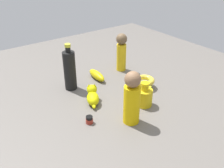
# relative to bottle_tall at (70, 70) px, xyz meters

# --- Properties ---
(ground) EXTENTS (2.00, 2.00, 0.00)m
(ground) POSITION_rel_bottle_tall_xyz_m (-0.15, 0.18, -0.11)
(ground) COLOR #5B5651
(bottle_tall) EXTENTS (0.06, 0.06, 0.26)m
(bottle_tall) POSITION_rel_bottle_tall_xyz_m (0.00, 0.00, 0.00)
(bottle_tall) COLOR black
(bottle_tall) RESTS_ON ground
(bottle_short) EXTENTS (0.08, 0.08, 0.12)m
(bottle_short) POSITION_rel_bottle_tall_xyz_m (-0.21, 0.36, -0.06)
(bottle_short) COLOR gold
(bottle_short) RESTS_ON ground
(cat_figurine) EXTENTS (0.10, 0.13, 0.09)m
(cat_figurine) POSITION_rel_bottle_tall_xyz_m (-0.02, 0.19, -0.07)
(cat_figurine) COLOR #C6C309
(cat_figurine) RESTS_ON ground
(nail_polish_jar) EXTENTS (0.03, 0.03, 0.03)m
(nail_polish_jar) POSITION_rel_bottle_tall_xyz_m (0.08, 0.32, -0.09)
(nail_polish_jar) COLOR maroon
(nail_polish_jar) RESTS_ON ground
(bowl) EXTENTS (0.11, 0.11, 0.06)m
(bowl) POSITION_rel_bottle_tall_xyz_m (-0.33, 0.23, -0.07)
(bowl) COLOR yellow
(bowl) RESTS_ON ground
(person_figure_child) EXTENTS (0.07, 0.07, 0.24)m
(person_figure_child) POSITION_rel_bottle_tall_xyz_m (-0.37, -0.02, 0.01)
(person_figure_child) COLOR gold
(person_figure_child) RESTS_ON ground
(banana) EXTENTS (0.06, 0.16, 0.05)m
(banana) POSITION_rel_bottle_tall_xyz_m (-0.18, -0.01, -0.09)
(banana) COLOR #BAA80B
(banana) RESTS_ON ground
(person_figure_adult) EXTENTS (0.08, 0.08, 0.25)m
(person_figure_adult) POSITION_rel_bottle_tall_xyz_m (-0.07, 0.42, 0.01)
(person_figure_adult) COLOR #DEB209
(person_figure_adult) RESTS_ON ground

